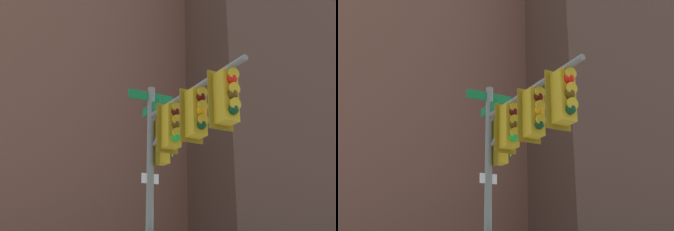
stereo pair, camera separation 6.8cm
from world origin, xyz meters
The scene contains 3 objects.
signal_pole_assembly centered at (-0.35, -1.60, 4.73)m, with size 1.27×4.27×6.53m.
building_brick_nearside centered at (23.93, 26.19, 25.46)m, with size 19.28×15.96×50.92m, color #4C3328.
building_brick_midblock centered at (5.68, 35.14, 17.35)m, with size 22.68×17.43×34.69m, color brown.
Camera 2 is at (-4.28, -9.93, 2.35)m, focal length 45.56 mm.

